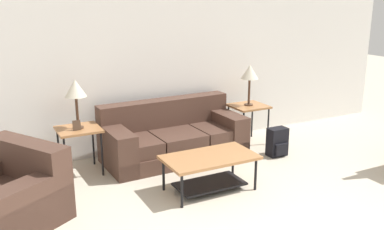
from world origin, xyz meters
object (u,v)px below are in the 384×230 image
object	(u,v)px
side_table_right	(248,109)
backpack	(277,142)
couch	(173,138)
side_table_left	(79,133)
table_lamp_right	(250,73)
table_lamp_left	(75,90)
coffee_table	(210,165)
armchair	(5,197)

from	to	relation	value
side_table_right	backpack	size ratio (longest dim) A/B	1.47
side_table_right	backpack	xyz separation A→B (m)	(0.06, -0.69, -0.35)
couch	side_table_right	xyz separation A→B (m)	(1.34, 0.04, 0.26)
side_table_left	side_table_right	distance (m)	2.68
couch	backpack	world-z (taller)	couch
table_lamp_right	table_lamp_left	bearing A→B (deg)	180.00
couch	backpack	size ratio (longest dim) A/B	4.86
coffee_table	table_lamp_right	xyz separation A→B (m)	(1.42, 1.25, 0.81)
couch	side_table_left	size ratio (longest dim) A/B	3.29
armchair	table_lamp_left	xyz separation A→B (m)	(1.00, 0.95, 0.86)
armchair	side_table_right	xyz separation A→B (m)	(3.68, 0.95, 0.28)
couch	backpack	bearing A→B (deg)	-24.77
couch	coffee_table	bearing A→B (deg)	-93.62
couch	table_lamp_left	distance (m)	1.58
side_table_right	backpack	distance (m)	0.78
coffee_table	table_lamp_left	distance (m)	1.95
side_table_right	backpack	world-z (taller)	side_table_right
couch	table_lamp_right	xyz separation A→B (m)	(1.34, 0.04, 0.84)
side_table_left	table_lamp_right	xyz separation A→B (m)	(2.68, -0.00, 0.58)
side_table_left	table_lamp_left	distance (m)	0.58
armchair	side_table_left	distance (m)	1.41
coffee_table	side_table_right	size ratio (longest dim) A/B	1.78
coffee_table	side_table_left	xyz separation A→B (m)	(-1.26, 1.25, 0.23)
couch	coffee_table	world-z (taller)	couch
side_table_right	table_lamp_right	bearing A→B (deg)	-135.00
armchair	table_lamp_left	world-z (taller)	table_lamp_left
side_table_right	table_lamp_left	world-z (taller)	table_lamp_left
couch	table_lamp_left	xyz separation A→B (m)	(-1.34, 0.04, 0.84)
couch	table_lamp_right	size ratio (longest dim) A/B	3.19
table_lamp_left	armchair	bearing A→B (deg)	-136.32
coffee_table	table_lamp_right	bearing A→B (deg)	41.45
side_table_left	table_lamp_left	world-z (taller)	table_lamp_left
coffee_table	table_lamp_left	size ratio (longest dim) A/B	1.73
couch	side_table_left	xyz separation A→B (m)	(-1.34, 0.04, 0.26)
armchair	couch	bearing A→B (deg)	21.27
armchair	coffee_table	world-z (taller)	armchair
armchair	backpack	distance (m)	3.74
couch	armchair	size ratio (longest dim) A/B	1.43
couch	side_table_right	distance (m)	1.37
side_table_left	backpack	distance (m)	2.84
armchair	side_table_right	world-z (taller)	armchair
side_table_left	backpack	size ratio (longest dim) A/B	1.47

